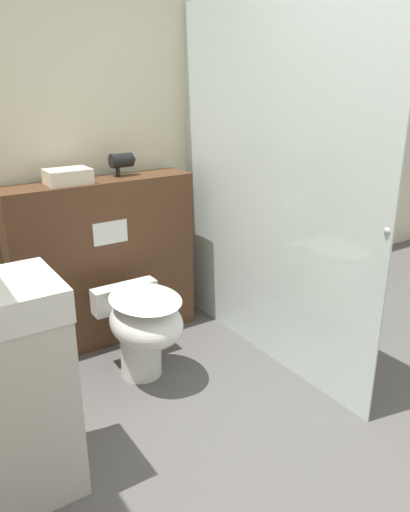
{
  "coord_description": "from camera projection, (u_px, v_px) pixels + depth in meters",
  "views": [
    {
      "loc": [
        -1.37,
        -1.0,
        1.66
      ],
      "look_at": [
        0.1,
        1.22,
        0.69
      ],
      "focal_mm": 35.0,
      "sensor_mm": 36.0,
      "label": 1
    }
  ],
  "objects": [
    {
      "name": "ground_plane",
      "position": [
        348.0,
        502.0,
        2.07
      ],
      "size": [
        12.0,
        12.0,
        0.0
      ],
      "primitive_type": "plane",
      "color": "#565451"
    },
    {
      "name": "toilet",
      "position": [
        143.0,
        325.0,
        2.81
      ],
      "size": [
        0.39,
        0.57,
        0.53
      ],
      "color": "white",
      "rests_on": "ground_plane"
    },
    {
      "name": "wall_back",
      "position": [
        121.0,
        143.0,
        3.26
      ],
      "size": [
        8.0,
        0.06,
        2.5
      ],
      "color": "beige",
      "rests_on": "ground_plane"
    },
    {
      "name": "shower_glass",
      "position": [
        266.0,
        188.0,
        2.87
      ],
      "size": [
        0.04,
        1.75,
        2.11
      ],
      "color": "silver",
      "rests_on": "ground_plane"
    },
    {
      "name": "hair_drier",
      "position": [
        123.0,
        161.0,
        3.11
      ],
      "size": [
        0.17,
        0.09,
        0.14
      ],
      "color": "black",
      "rests_on": "partition_panel"
    },
    {
      "name": "partition_panel",
      "position": [
        104.0,
        262.0,
        3.2
      ],
      "size": [
        1.19,
        0.27,
        1.07
      ],
      "color": "#51331E",
      "rests_on": "ground_plane"
    },
    {
      "name": "folded_towel",
      "position": [
        68.0,
        176.0,
        2.9
      ],
      "size": [
        0.25,
        0.18,
        0.09
      ],
      "color": "beige",
      "rests_on": "partition_panel"
    }
  ]
}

